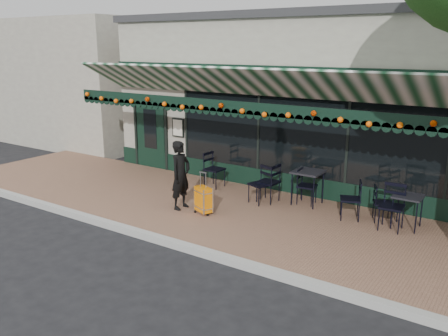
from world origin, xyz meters
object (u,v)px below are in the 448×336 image
Objects in this scene: cafe_table_a at (408,199)px; chair_a_left at (350,200)px; chair_a_front at (392,207)px; suitcase at (203,200)px; woman at (181,175)px; chair_b_front at (260,185)px; chair_solo at (214,170)px; cafe_table_b at (308,174)px; chair_b_left at (268,182)px; chair_b_right at (307,186)px; chair_a_right at (383,203)px.

cafe_table_a is 1.18m from chair_a_left.
chair_a_front is (0.91, -0.13, 0.04)m from chair_a_left.
chair_a_left is (2.86, 1.51, 0.12)m from suitcase.
chair_b_front is (1.33, 1.35, -0.34)m from woman.
woman reaches higher than chair_solo.
cafe_table_b is 0.97m from chair_b_left.
woman is at bearing -157.97° from suitcase.
chair_b_front is at bearing 114.62° from chair_b_right.
woman reaches higher than chair_b_right.
woman is 3.01m from chair_b_right.
cafe_table_b is (-2.34, 0.25, 0.10)m from cafe_table_a.
chair_b_front reaches higher than cafe_table_b.
chair_a_left is 1.03× the size of chair_b_right.
suitcase is 3.24m from chair_a_left.
chair_solo is at bearing -177.04° from chair_b_front.
chair_a_left is 0.93× the size of chair_b_left.
suitcase is 1.37× the size of cafe_table_a.
chair_a_right is at bearing -100.98° from chair_b_right.
chair_b_front is 1.74m from chair_solo.
cafe_table_a is at bearing -125.95° from chair_a_right.
cafe_table_a is 0.77× the size of chair_b_front.
chair_a_right is 2.69m from chair_b_left.
woman reaches higher than suitcase.
chair_b_left is at bearing -113.69° from chair_a_left.
chair_b_right is (-1.83, 0.15, 0.03)m from chair_a_right.
chair_a_front is 4.78m from chair_solo.
woman is 1.80× the size of chair_a_left.
suitcase is 3.91m from chair_a_right.
chair_a_left reaches higher than cafe_table_a.
chair_b_front is at bearing -25.06° from chair_b_left.
chair_a_front is at bearing -129.37° from cafe_table_a.
woman is at bearing -165.91° from chair_a_front.
chair_b_left is (-2.97, 0.18, -0.01)m from chair_a_front.
cafe_table_b is at bearing -50.87° from woman.
woman is 4.51m from chair_a_right.
woman reaches higher than chair_b_left.
chair_solo reaches higher than cafe_table_b.
cafe_table_b reaches higher than chair_a_right.
chair_a_left is 1.28m from chair_b_right.
woman reaches higher than chair_a_right.
chair_a_front is 2.19m from chair_b_right.
suitcase is at bearing 133.05° from chair_b_right.
chair_a_right is 0.84× the size of chair_solo.
chair_a_left is 0.94× the size of chair_solo.
cafe_table_a is at bearing -70.83° from woman.
chair_b_front is at bearing -108.12° from chair_a_left.
suitcase is 2.58m from cafe_table_b.
cafe_table_b reaches higher than cafe_table_a.
suitcase is 2.54m from chair_b_right.
chair_b_right is at bearing 50.22° from chair_b_front.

